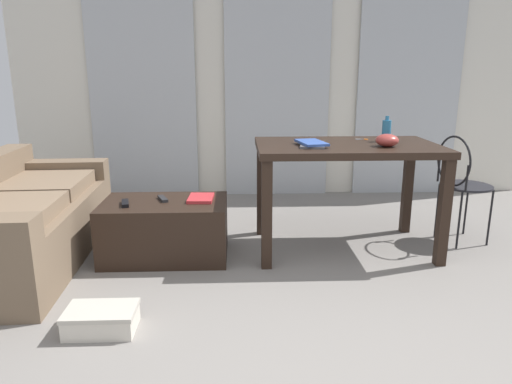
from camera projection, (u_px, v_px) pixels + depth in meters
ground_plane at (300, 267)px, 3.22m from camera, size 8.07×8.07×0.00m
wall_back at (277, 78)px, 4.92m from camera, size 5.43×0.10×2.46m
curtains at (277, 94)px, 4.88m from camera, size 3.86×0.03×2.14m
couch at (16, 221)px, 3.26m from camera, size 0.91×1.85×0.70m
coffee_table at (165, 229)px, 3.36m from camera, size 0.88×0.55×0.41m
craft_table at (346, 159)px, 3.40m from camera, size 1.30×0.80×0.80m
wire_chair at (460, 177)px, 3.57m from camera, size 0.39×0.41×0.84m
bottle_near at (386, 130)px, 3.47m from camera, size 0.07×0.07×0.19m
bowl at (387, 140)px, 3.24m from camera, size 0.16×0.16×0.09m
book_stack at (312, 144)px, 3.28m from camera, size 0.22×0.32×0.03m
scissors at (363, 139)px, 3.58m from camera, size 0.10×0.05×0.00m
tv_remote_primary at (125, 203)px, 3.22m from camera, size 0.08×0.17×0.02m
tv_remote_secondary at (163, 199)px, 3.34m from camera, size 0.10×0.16×0.02m
magazine at (201, 198)px, 3.36m from camera, size 0.18×0.25×0.02m
shoebox at (101, 320)px, 2.42m from camera, size 0.36×0.23×0.12m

